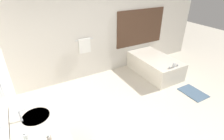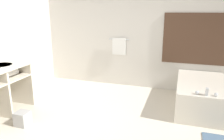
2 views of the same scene
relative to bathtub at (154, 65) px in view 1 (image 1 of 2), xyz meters
name	(u,v)px [view 1 (image 1 of 2)]	position (x,y,z in m)	size (l,w,h in m)	color
ground_plane	(140,120)	(-1.57, -1.38, -0.29)	(16.00, 16.00, 0.00)	beige
wall_back_with_blinds	(95,30)	(-1.52, 0.84, 1.06)	(7.40, 0.13, 2.70)	silver
vanity_counter	(42,136)	(-3.43, -1.47, 0.36)	(0.66, 1.23, 0.90)	beige
sink_faucet	(20,116)	(-3.61, -1.31, 0.70)	(0.09, 0.04, 0.18)	silver
bathtub	(154,65)	(0.00, 0.00, 0.00)	(0.92, 1.61, 0.64)	silver
bath_mat	(193,93)	(0.20, -1.29, -0.28)	(0.46, 0.65, 0.02)	slate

